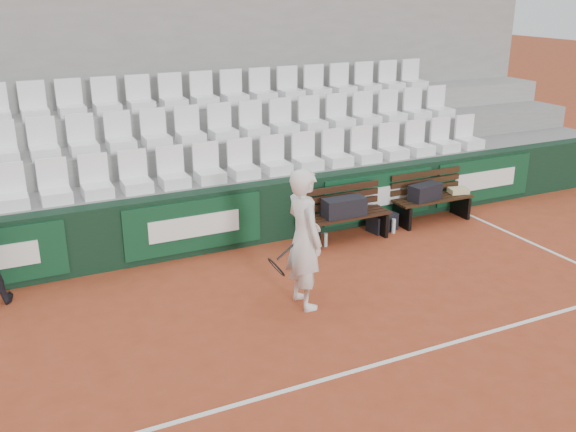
# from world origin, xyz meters

# --- Properties ---
(ground) EXTENTS (80.00, 80.00, 0.00)m
(ground) POSITION_xyz_m (0.00, 0.00, 0.00)
(ground) COLOR #9E4023
(ground) RESTS_ON ground
(court_baseline) EXTENTS (18.00, 0.06, 0.01)m
(court_baseline) POSITION_xyz_m (0.00, 0.00, 0.00)
(court_baseline) COLOR white
(court_baseline) RESTS_ON ground
(back_barrier) EXTENTS (18.00, 0.34, 1.00)m
(back_barrier) POSITION_xyz_m (0.07, 3.99, 0.50)
(back_barrier) COLOR black
(back_barrier) RESTS_ON ground
(grandstand_tier_front) EXTENTS (18.00, 0.95, 1.00)m
(grandstand_tier_front) POSITION_xyz_m (0.00, 4.62, 0.50)
(grandstand_tier_front) COLOR gray
(grandstand_tier_front) RESTS_ON ground
(grandstand_tier_mid) EXTENTS (18.00, 0.95, 1.45)m
(grandstand_tier_mid) POSITION_xyz_m (0.00, 5.58, 0.72)
(grandstand_tier_mid) COLOR gray
(grandstand_tier_mid) RESTS_ON ground
(grandstand_tier_back) EXTENTS (18.00, 0.95, 1.90)m
(grandstand_tier_back) POSITION_xyz_m (0.00, 6.53, 0.95)
(grandstand_tier_back) COLOR gray
(grandstand_tier_back) RESTS_ON ground
(grandstand_rear_wall) EXTENTS (18.00, 0.30, 4.40)m
(grandstand_rear_wall) POSITION_xyz_m (0.00, 7.15, 2.20)
(grandstand_rear_wall) COLOR gray
(grandstand_rear_wall) RESTS_ON ground
(seat_row_front) EXTENTS (11.90, 0.44, 0.63)m
(seat_row_front) POSITION_xyz_m (0.00, 4.45, 1.31)
(seat_row_front) COLOR white
(seat_row_front) RESTS_ON grandstand_tier_front
(seat_row_mid) EXTENTS (11.90, 0.44, 0.63)m
(seat_row_mid) POSITION_xyz_m (0.00, 5.40, 1.77)
(seat_row_mid) COLOR white
(seat_row_mid) RESTS_ON grandstand_tier_mid
(seat_row_back) EXTENTS (11.90, 0.44, 0.63)m
(seat_row_back) POSITION_xyz_m (0.00, 6.35, 2.21)
(seat_row_back) COLOR white
(seat_row_back) RESTS_ON grandstand_tier_back
(bench_left) EXTENTS (1.50, 0.56, 0.45)m
(bench_left) POSITION_xyz_m (2.31, 3.43, 0.23)
(bench_left) COLOR black
(bench_left) RESTS_ON ground
(bench_right) EXTENTS (1.50, 0.56, 0.45)m
(bench_right) POSITION_xyz_m (4.16, 3.53, 0.23)
(bench_right) COLOR black
(bench_right) RESTS_ON ground
(sports_bag_left) EXTENTS (0.72, 0.33, 0.31)m
(sports_bag_left) POSITION_xyz_m (2.23, 3.39, 0.60)
(sports_bag_left) COLOR black
(sports_bag_left) RESTS_ON bench_left
(sports_bag_right) EXTENTS (0.65, 0.39, 0.28)m
(sports_bag_right) POSITION_xyz_m (3.95, 3.50, 0.59)
(sports_bag_right) COLOR black
(sports_bag_right) RESTS_ON bench_right
(towel) EXTENTS (0.38, 0.31, 0.09)m
(towel) POSITION_xyz_m (4.74, 3.54, 0.50)
(towel) COLOR #CFC186
(towel) RESTS_ON bench_right
(sports_bag_ground) EXTENTS (0.54, 0.39, 0.30)m
(sports_bag_ground) POSITION_xyz_m (3.09, 3.53, 0.15)
(sports_bag_ground) COLOR black
(sports_bag_ground) RESTS_ON ground
(water_bottle_near) EXTENTS (0.06, 0.06, 0.23)m
(water_bottle_near) POSITION_xyz_m (1.85, 3.32, 0.11)
(water_bottle_near) COLOR #B0C2C8
(water_bottle_near) RESTS_ON ground
(water_bottle_far) EXTENTS (0.07, 0.07, 0.25)m
(water_bottle_far) POSITION_xyz_m (3.19, 3.33, 0.13)
(water_bottle_far) COLOR silver
(water_bottle_far) RESTS_ON ground
(tennis_player) EXTENTS (0.73, 0.70, 1.89)m
(tennis_player) POSITION_xyz_m (0.60, 1.67, 0.94)
(tennis_player) COLOR silver
(tennis_player) RESTS_ON ground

